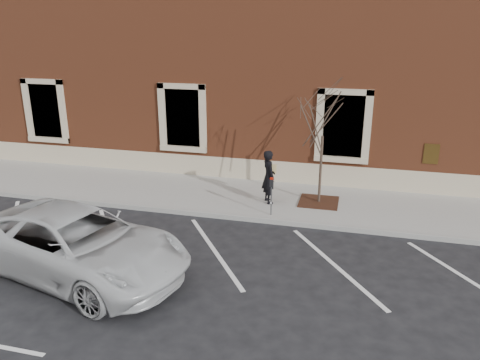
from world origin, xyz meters
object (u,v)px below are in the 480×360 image
(man, at_px, (269,177))
(white_truck, at_px, (77,244))
(parking_meter, at_px, (271,189))
(sapling, at_px, (324,117))

(man, bearing_deg, white_truck, 115.45)
(man, bearing_deg, parking_meter, 164.42)
(white_truck, bearing_deg, parking_meter, -27.36)
(parking_meter, relative_size, sapling, 0.30)
(sapling, bearing_deg, parking_meter, -132.50)
(parking_meter, bearing_deg, man, 107.03)
(man, relative_size, sapling, 0.43)
(parking_meter, xyz_separation_m, white_truck, (-3.93, -4.42, -0.20))
(man, xyz_separation_m, white_truck, (-3.63, -5.49, -0.24))
(man, xyz_separation_m, parking_meter, (0.30, -1.07, -0.04))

